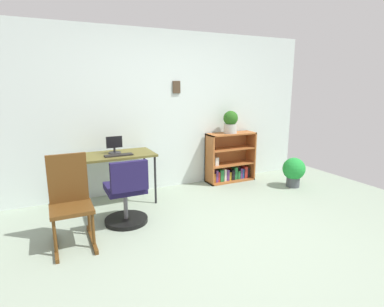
{
  "coord_description": "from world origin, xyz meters",
  "views": [
    {
      "loc": [
        -1.7,
        -2.48,
        1.65
      ],
      "look_at": [
        0.11,
        1.29,
        0.72
      ],
      "focal_mm": 28.97,
      "sensor_mm": 36.0,
      "label": 1
    }
  ],
  "objects_px": {
    "potted_plant_on_shelf": "(231,122)",
    "potted_plant_floor": "(294,170)",
    "desk": "(116,158)",
    "office_chair": "(126,197)",
    "keyboard": "(119,155)",
    "monitor": "(114,146)",
    "rocking_chair": "(70,200)",
    "bookshelf_low": "(229,160)"
  },
  "relations": [
    {
      "from": "rocking_chair",
      "to": "office_chair",
      "type": "bearing_deg",
      "value": 14.33
    },
    {
      "from": "monitor",
      "to": "office_chair",
      "type": "bearing_deg",
      "value": -93.7
    },
    {
      "from": "keyboard",
      "to": "bookshelf_low",
      "type": "relative_size",
      "value": 0.44
    },
    {
      "from": "monitor",
      "to": "potted_plant_on_shelf",
      "type": "xyz_separation_m",
      "value": [
        1.97,
        0.11,
        0.22
      ]
    },
    {
      "from": "rocking_chair",
      "to": "potted_plant_floor",
      "type": "height_order",
      "value": "rocking_chair"
    },
    {
      "from": "rocking_chair",
      "to": "potted_plant_floor",
      "type": "relative_size",
      "value": 1.94
    },
    {
      "from": "keyboard",
      "to": "office_chair",
      "type": "bearing_deg",
      "value": -96.07
    },
    {
      "from": "monitor",
      "to": "desk",
      "type": "bearing_deg",
      "value": -85.17
    },
    {
      "from": "rocking_chair",
      "to": "bookshelf_low",
      "type": "xyz_separation_m",
      "value": [
        2.67,
        1.13,
        -0.11
      ]
    },
    {
      "from": "office_chair",
      "to": "rocking_chair",
      "type": "bearing_deg",
      "value": -165.67
    },
    {
      "from": "rocking_chair",
      "to": "bookshelf_low",
      "type": "bearing_deg",
      "value": 22.95
    },
    {
      "from": "bookshelf_low",
      "to": "monitor",
      "type": "bearing_deg",
      "value": -175.32
    },
    {
      "from": "keyboard",
      "to": "office_chair",
      "type": "xyz_separation_m",
      "value": [
        -0.07,
        -0.62,
        -0.37
      ]
    },
    {
      "from": "monitor",
      "to": "potted_plant_floor",
      "type": "distance_m",
      "value": 2.88
    },
    {
      "from": "keyboard",
      "to": "bookshelf_low",
      "type": "distance_m",
      "value": 2.03
    },
    {
      "from": "desk",
      "to": "office_chair",
      "type": "relative_size",
      "value": 1.25
    },
    {
      "from": "office_chair",
      "to": "potted_plant_floor",
      "type": "xyz_separation_m",
      "value": [
        2.81,
        0.21,
        -0.07
      ]
    },
    {
      "from": "potted_plant_floor",
      "to": "office_chair",
      "type": "bearing_deg",
      "value": -175.65
    },
    {
      "from": "monitor",
      "to": "office_chair",
      "type": "height_order",
      "value": "monitor"
    },
    {
      "from": "bookshelf_low",
      "to": "potted_plant_on_shelf",
      "type": "xyz_separation_m",
      "value": [
        -0.02,
        -0.05,
        0.68
      ]
    },
    {
      "from": "monitor",
      "to": "potted_plant_floor",
      "type": "height_order",
      "value": "monitor"
    },
    {
      "from": "monitor",
      "to": "bookshelf_low",
      "type": "height_order",
      "value": "monitor"
    },
    {
      "from": "bookshelf_low",
      "to": "potted_plant_floor",
      "type": "xyz_separation_m",
      "value": [
        0.78,
        -0.75,
        -0.09
      ]
    },
    {
      "from": "office_chair",
      "to": "keyboard",
      "type": "bearing_deg",
      "value": 83.93
    },
    {
      "from": "rocking_chair",
      "to": "monitor",
      "type": "bearing_deg",
      "value": 54.85
    },
    {
      "from": "keyboard",
      "to": "rocking_chair",
      "type": "relative_size",
      "value": 0.4
    },
    {
      "from": "monitor",
      "to": "office_chair",
      "type": "relative_size",
      "value": 0.29
    },
    {
      "from": "bookshelf_low",
      "to": "potted_plant_on_shelf",
      "type": "height_order",
      "value": "potted_plant_on_shelf"
    },
    {
      "from": "keyboard",
      "to": "rocking_chair",
      "type": "bearing_deg",
      "value": -131.71
    },
    {
      "from": "office_chair",
      "to": "potted_plant_floor",
      "type": "distance_m",
      "value": 2.82
    },
    {
      "from": "monitor",
      "to": "office_chair",
      "type": "distance_m",
      "value": 0.94
    },
    {
      "from": "desk",
      "to": "keyboard",
      "type": "distance_m",
      "value": 0.15
    },
    {
      "from": "bookshelf_low",
      "to": "potted_plant_on_shelf",
      "type": "relative_size",
      "value": 2.26
    },
    {
      "from": "monitor",
      "to": "rocking_chair",
      "type": "bearing_deg",
      "value": -125.15
    },
    {
      "from": "office_chair",
      "to": "desk",
      "type": "bearing_deg",
      "value": 85.66
    },
    {
      "from": "potted_plant_on_shelf",
      "to": "potted_plant_floor",
      "type": "height_order",
      "value": "potted_plant_on_shelf"
    },
    {
      "from": "monitor",
      "to": "potted_plant_on_shelf",
      "type": "bearing_deg",
      "value": 3.2
    },
    {
      "from": "potted_plant_on_shelf",
      "to": "potted_plant_floor",
      "type": "xyz_separation_m",
      "value": [
        0.79,
        -0.7,
        -0.77
      ]
    },
    {
      "from": "potted_plant_floor",
      "to": "desk",
      "type": "bearing_deg",
      "value": 169.01
    },
    {
      "from": "desk",
      "to": "bookshelf_low",
      "type": "xyz_separation_m",
      "value": [
        1.98,
        0.22,
        -0.29
      ]
    },
    {
      "from": "monitor",
      "to": "rocking_chair",
      "type": "xyz_separation_m",
      "value": [
        -0.68,
        -0.97,
        -0.35
      ]
    },
    {
      "from": "desk",
      "to": "keyboard",
      "type": "bearing_deg",
      "value": -86.15
    }
  ]
}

